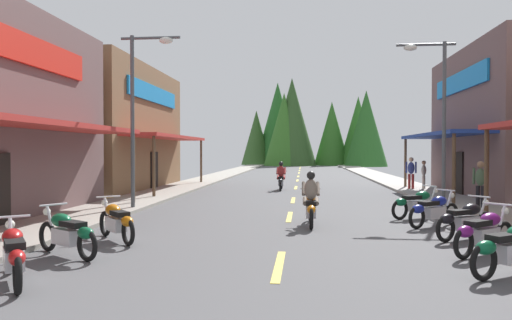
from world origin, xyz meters
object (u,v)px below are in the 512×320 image
at_px(streetlamp_left, 141,97).
at_px(rider_cruising_lead, 311,203).
at_px(motorcycle_parked_right_5, 417,203).
at_px(pedestrian_waiting, 411,171).
at_px(pedestrian_by_shop, 424,173).
at_px(pedestrian_browsing, 480,182).
at_px(motorcycle_parked_right_3, 465,219).
at_px(motorcycle_parked_right_2, 484,231).
at_px(motorcycle_parked_left_0, 14,253).
at_px(motorcycle_parked_right_1, 511,247).
at_px(motorcycle_parked_left_1, 67,233).
at_px(rider_cruising_trailing, 281,178).
at_px(motorcycle_parked_left_2, 116,221).
at_px(motorcycle_parked_right_4, 434,210).
at_px(streetlamp_right, 435,100).

bearing_deg(streetlamp_left, rider_cruising_lead, -25.32).
relative_size(motorcycle_parked_right_5, pedestrian_waiting, 1.04).
height_order(pedestrian_by_shop, pedestrian_browsing, pedestrian_browsing).
height_order(pedestrian_browsing, pedestrian_waiting, pedestrian_waiting).
bearing_deg(motorcycle_parked_right_5, pedestrian_by_shop, 43.33).
bearing_deg(motorcycle_parked_right_3, streetlamp_left, 118.61).
height_order(motorcycle_parked_right_2, motorcycle_parked_right_3, same).
xyz_separation_m(streetlamp_left, motorcycle_parked_right_3, (9.71, -4.58, -3.60)).
height_order(motorcycle_parked_right_5, motorcycle_parked_left_0, same).
relative_size(motorcycle_parked_right_1, motorcycle_parked_left_1, 0.99).
bearing_deg(rider_cruising_trailing, motorcycle_parked_right_1, -164.56).
height_order(rider_cruising_trailing, pedestrian_waiting, pedestrian_waiting).
height_order(motorcycle_parked_left_0, pedestrian_browsing, pedestrian_browsing).
bearing_deg(motorcycle_parked_right_3, motorcycle_parked_left_2, 151.03).
height_order(rider_cruising_trailing, pedestrian_by_shop, pedestrian_by_shop).
height_order(motorcycle_parked_right_1, rider_cruising_lead, rider_cruising_lead).
xyz_separation_m(motorcycle_parked_right_1, motorcycle_parked_right_4, (0.11, 5.22, 0.00)).
relative_size(motorcycle_parked_right_2, motorcycle_parked_right_5, 0.91).
height_order(streetlamp_right, rider_cruising_lead, streetlamp_right).
xyz_separation_m(motorcycle_parked_right_2, pedestrian_waiting, (2.04, 15.80, 0.57)).
relative_size(streetlamp_left, motorcycle_parked_left_0, 3.55).
height_order(streetlamp_right, motorcycle_parked_left_0, streetlamp_right).
height_order(streetlamp_left, motorcycle_parked_left_1, streetlamp_left).
bearing_deg(motorcycle_parked_right_3, pedestrian_by_shop, 43.71).
distance_m(motorcycle_parked_right_4, rider_cruising_trailing, 12.91).
relative_size(streetlamp_right, motorcycle_parked_right_3, 3.49).
bearing_deg(motorcycle_parked_right_4, motorcycle_parked_left_1, 170.56).
xyz_separation_m(pedestrian_by_shop, pedestrian_waiting, (-0.70, -0.17, 0.12)).
bearing_deg(rider_cruising_lead, motorcycle_parked_right_1, -146.92).
distance_m(streetlamp_right, pedestrian_waiting, 8.28).
bearing_deg(streetlamp_left, streetlamp_right, 9.73).
height_order(motorcycle_parked_right_4, motorcycle_parked_right_5, same).
height_order(motorcycle_parked_right_2, rider_cruising_trailing, rider_cruising_trailing).
distance_m(motorcycle_parked_right_3, rider_cruising_lead, 4.08).
xyz_separation_m(motorcycle_parked_right_5, pedestrian_by_shop, (2.86, 10.73, 0.45)).
distance_m(motorcycle_parked_left_0, pedestrian_by_shop, 21.93).
relative_size(motorcycle_parked_right_4, pedestrian_by_shop, 1.07).
relative_size(rider_cruising_trailing, pedestrian_by_shop, 1.31).
distance_m(streetlamp_right, motorcycle_parked_right_1, 10.48).
distance_m(motorcycle_parked_right_5, motorcycle_parked_left_0, 11.62).
height_order(motorcycle_parked_right_4, rider_cruising_trailing, rider_cruising_trailing).
bearing_deg(pedestrian_browsing, motorcycle_parked_right_1, -152.79).
bearing_deg(pedestrian_waiting, pedestrian_browsing, 12.95).
relative_size(streetlamp_left, motorcycle_parked_left_2, 3.84).
bearing_deg(rider_cruising_lead, streetlamp_left, 64.32).
xyz_separation_m(motorcycle_parked_left_0, pedestrian_by_shop, (11.12, 18.90, 0.45)).
relative_size(motorcycle_parked_right_3, motorcycle_parked_left_2, 1.09).
bearing_deg(streetlamp_left, motorcycle_parked_right_2, -33.49).
distance_m(streetlamp_left, motorcycle_parked_right_3, 11.32).
relative_size(rider_cruising_lead, rider_cruising_trailing, 1.00).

